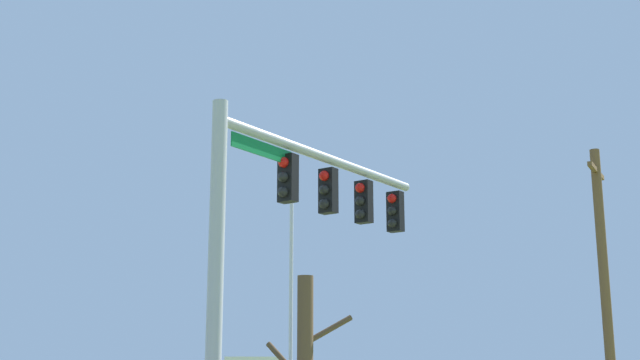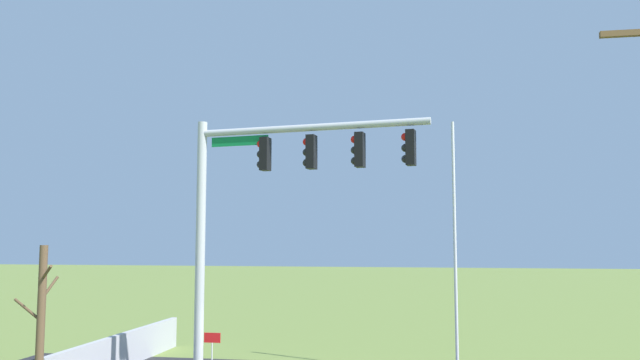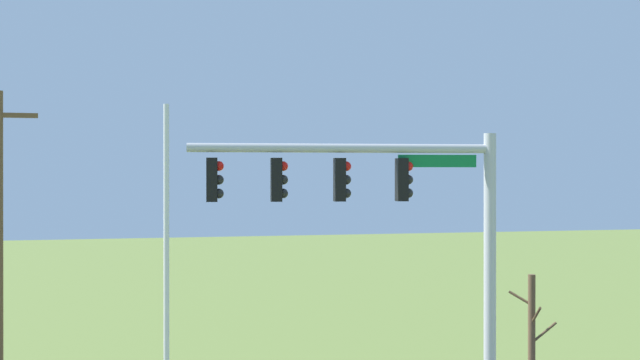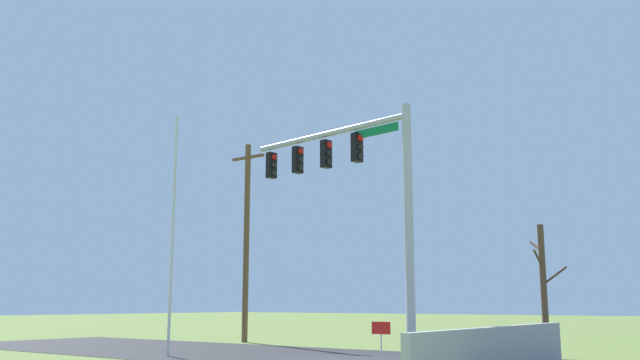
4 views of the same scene
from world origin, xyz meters
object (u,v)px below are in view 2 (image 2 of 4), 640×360
Objects in this scene: signal_mast at (266,193)px; bare_tree at (41,327)px; flagpole at (455,247)px; open_sign at (212,342)px.

signal_mast reaches higher than bare_tree.
signal_mast is 1.88× the size of bare_tree.
flagpole is (-5.39, -2.98, -1.57)m from signal_mast.
flagpole reaches higher than signal_mast.
flagpole reaches higher than bare_tree.
signal_mast is 0.97× the size of flagpole.
flagpole is 12.09m from bare_tree.
flagpole is 6.61× the size of open_sign.
bare_tree is (10.32, 6.01, -1.90)m from flagpole.
signal_mast reaches higher than open_sign.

